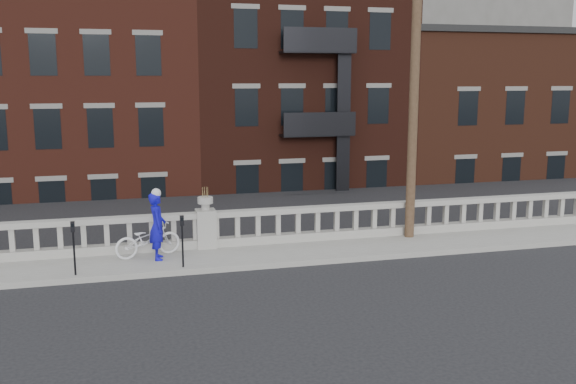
# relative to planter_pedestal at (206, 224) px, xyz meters

# --- Properties ---
(ground) EXTENTS (120.00, 120.00, 0.00)m
(ground) POSITION_rel_planter_pedestal_xyz_m (0.00, -3.95, -0.83)
(ground) COLOR black
(ground) RESTS_ON ground
(sidewalk) EXTENTS (32.00, 2.20, 0.15)m
(sidewalk) POSITION_rel_planter_pedestal_xyz_m (0.00, -0.95, -0.76)
(sidewalk) COLOR gray
(sidewalk) RESTS_ON ground
(balustrade) EXTENTS (28.00, 0.34, 1.03)m
(balustrade) POSITION_rel_planter_pedestal_xyz_m (0.00, 0.00, -0.19)
(balustrade) COLOR gray
(balustrade) RESTS_ON sidewalk
(planter_pedestal) EXTENTS (0.55, 0.55, 1.76)m
(planter_pedestal) POSITION_rel_planter_pedestal_xyz_m (0.00, 0.00, 0.00)
(planter_pedestal) COLOR gray
(planter_pedestal) RESTS_ON sidewalk
(lower_level) EXTENTS (80.00, 44.00, 20.80)m
(lower_level) POSITION_rel_planter_pedestal_xyz_m (0.56, 19.09, 1.80)
(lower_level) COLOR #605E59
(lower_level) RESTS_ON ground
(utility_pole) EXTENTS (1.60, 0.28, 10.00)m
(utility_pole) POSITION_rel_planter_pedestal_xyz_m (6.20, -0.35, 4.41)
(utility_pole) COLOR #422D1E
(utility_pole) RESTS_ON sidewalk
(parking_meter_c) EXTENTS (0.10, 0.09, 1.36)m
(parking_meter_c) POSITION_rel_planter_pedestal_xyz_m (-3.49, -1.80, 0.17)
(parking_meter_c) COLOR black
(parking_meter_c) RESTS_ON sidewalk
(parking_meter_d) EXTENTS (0.10, 0.09, 1.36)m
(parking_meter_d) POSITION_rel_planter_pedestal_xyz_m (-0.84, -1.80, 0.17)
(parking_meter_d) COLOR black
(parking_meter_d) RESTS_ON sidewalk
(bicycle) EXTENTS (1.92, 1.12, 0.96)m
(bicycle) POSITION_rel_planter_pedestal_xyz_m (-1.66, -0.55, -0.20)
(bicycle) COLOR white
(bicycle) RESTS_ON sidewalk
(cyclist) EXTENTS (0.44, 0.67, 1.82)m
(cyclist) POSITION_rel_planter_pedestal_xyz_m (-1.41, -0.88, 0.23)
(cyclist) COLOR #0F0BB3
(cyclist) RESTS_ON sidewalk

